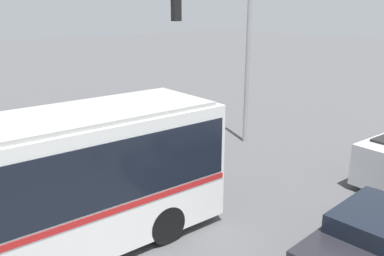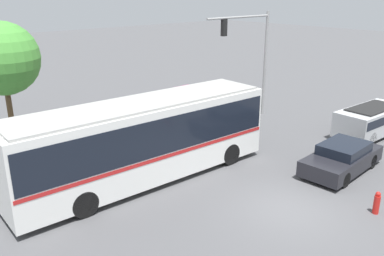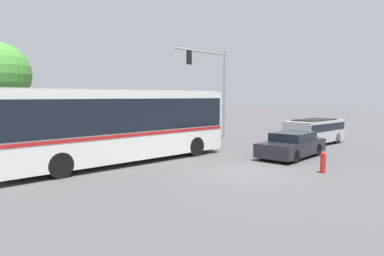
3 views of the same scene
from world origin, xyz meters
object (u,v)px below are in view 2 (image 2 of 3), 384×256
(street_tree_left, at_px, (2,59))
(traffic_light_pole, at_px, (253,49))
(sedan_foreground, at_px, (342,158))
(city_bus, at_px, (144,136))
(fire_hydrant, at_px, (377,203))
(suv_left_lane, at_px, (371,119))

(street_tree_left, bearing_deg, traffic_light_pole, -24.56)
(sedan_foreground, relative_size, street_tree_left, 0.72)
(city_bus, distance_m, street_tree_left, 9.14)
(traffic_light_pole, bearing_deg, sedan_foreground, 68.55)
(traffic_light_pole, xyz_separation_m, fire_hydrant, (-5.50, -10.52, -3.86))
(city_bus, xyz_separation_m, traffic_light_pole, (10.00, 2.75, 2.34))
(city_bus, height_order, fire_hydrant, city_bus)
(traffic_light_pole, distance_m, fire_hydrant, 12.48)
(traffic_light_pole, distance_m, street_tree_left, 13.73)
(traffic_light_pole, relative_size, fire_hydrant, 7.46)
(city_bus, xyz_separation_m, suv_left_lane, (12.34, -3.78, -0.98))
(suv_left_lane, height_order, traffic_light_pole, traffic_light_pole)
(fire_hydrant, bearing_deg, city_bus, 120.10)
(suv_left_lane, bearing_deg, fire_hydrant, 29.94)
(sedan_foreground, height_order, street_tree_left, street_tree_left)
(sedan_foreground, relative_size, fire_hydrant, 5.18)
(suv_left_lane, bearing_deg, street_tree_left, -36.60)
(sedan_foreground, height_order, suv_left_lane, suv_left_lane)
(traffic_light_pole, bearing_deg, street_tree_left, -24.56)
(suv_left_lane, xyz_separation_m, traffic_light_pole, (-2.33, 6.53, 3.32))
(fire_hydrant, bearing_deg, street_tree_left, 113.30)
(city_bus, distance_m, suv_left_lane, 12.94)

